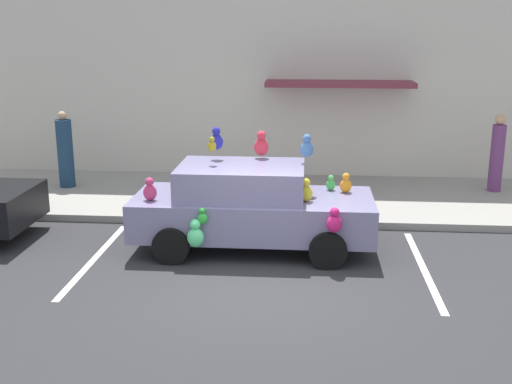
{
  "coord_description": "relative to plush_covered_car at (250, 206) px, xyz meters",
  "views": [
    {
      "loc": [
        0.72,
        -9.08,
        3.97
      ],
      "look_at": [
        -0.22,
        2.35,
        0.9
      ],
      "focal_mm": 44.29,
      "sensor_mm": 36.0,
      "label": 1
    }
  ],
  "objects": [
    {
      "name": "pedestrian_near_shopfront",
      "position": [
        -4.77,
        3.56,
        0.19
      ],
      "size": [
        0.37,
        0.37,
        1.83
      ],
      "color": "navy",
      "rests_on": "sidewalk"
    },
    {
      "name": "ground_plane",
      "position": [
        0.27,
        -1.75,
        -0.8
      ],
      "size": [
        60.0,
        60.0,
        0.0
      ],
      "primitive_type": "plane",
      "color": "#2D2D30"
    },
    {
      "name": "parking_stripe_front",
      "position": [
        2.99,
        -0.75,
        -0.8
      ],
      "size": [
        0.12,
        3.6,
        0.01
      ],
      "primitive_type": "cube",
      "color": "silver",
      "rests_on": "ground"
    },
    {
      "name": "teddy_bear_on_sidewalk",
      "position": [
        1.86,
        1.75,
        -0.37
      ],
      "size": [
        0.32,
        0.27,
        0.61
      ],
      "color": "pink",
      "rests_on": "sidewalk"
    },
    {
      "name": "sidewalk",
      "position": [
        0.27,
        3.25,
        -0.73
      ],
      "size": [
        24.0,
        4.0,
        0.15
      ],
      "primitive_type": "cube",
      "color": "gray",
      "rests_on": "ground"
    },
    {
      "name": "parking_stripe_rear",
      "position": [
        -2.66,
        -0.75,
        -0.8
      ],
      "size": [
        0.12,
        3.6,
        0.01
      ],
      "primitive_type": "cube",
      "color": "silver",
      "rests_on": "ground"
    },
    {
      "name": "pedestrian_walking_past",
      "position": [
        5.41,
        3.97,
        0.22
      ],
      "size": [
        0.31,
        0.31,
        1.82
      ],
      "color": "#6B376F",
      "rests_on": "sidewalk"
    },
    {
      "name": "plush_covered_car",
      "position": [
        0.0,
        0.0,
        0.0
      ],
      "size": [
        4.27,
        2.08,
        2.15
      ],
      "color": "slate",
      "rests_on": "ground"
    },
    {
      "name": "storefront_building",
      "position": [
        0.29,
        5.4,
        2.39
      ],
      "size": [
        24.0,
        1.25,
        6.4
      ],
      "color": "beige",
      "rests_on": "ground"
    }
  ]
}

